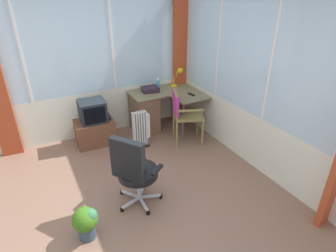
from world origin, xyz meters
The scene contains 14 objects.
ground centered at (0.00, 0.00, -0.03)m, with size 5.19×5.41×0.06m, color #815E4C.
north_window_panel centered at (0.00, 2.23, 1.31)m, with size 4.19×0.07×2.63m.
east_window_panel centered at (2.13, 0.00, 1.31)m, with size 0.07×4.41×2.63m.
curtain_corner centered at (2.00, 2.10, 1.27)m, with size 0.31×0.07×2.53m, color #B04324.
desk centered at (1.16, 1.86, 0.40)m, with size 1.21×1.03×0.74m.
desk_lamp centered at (1.87, 1.95, 0.97)m, with size 0.24×0.20×0.36m.
tv_remote centered at (1.83, 1.44, 0.75)m, with size 0.04×0.15×0.02m, color black.
spray_bottle centered at (1.46, 2.04, 0.84)m, with size 0.06×0.06×0.22m.
paper_tray centered at (1.26, 1.94, 0.78)m, with size 0.30×0.23×0.09m, color #2C202D.
wooden_armchair centered at (1.51, 1.23, 0.60)m, with size 0.63×0.63×0.92m.
office_chair centered at (0.18, 0.09, 0.55)m, with size 0.60×0.61×1.00m.
tv_on_stand centered at (0.15, 1.85, 0.35)m, with size 0.66×0.47×0.79m.
space_heater centered at (0.82, 1.38, 0.33)m, with size 0.31×0.17×0.65m.
potted_plant centered at (-0.48, -0.15, 0.24)m, with size 0.28×0.28×0.40m.
Camera 1 is at (-0.74, -2.53, 2.54)m, focal length 30.08 mm.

